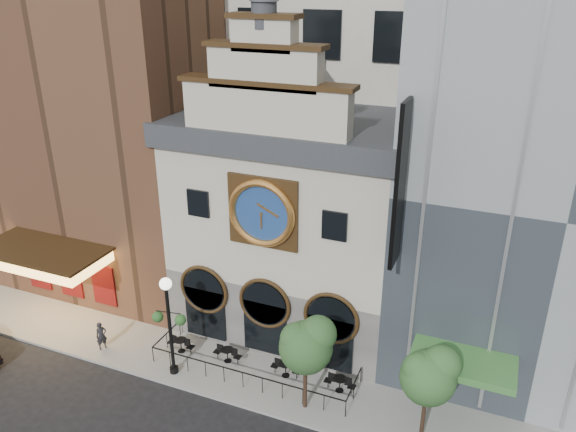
% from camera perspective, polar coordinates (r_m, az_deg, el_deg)
% --- Properties ---
extents(ground, '(120.00, 120.00, 0.00)m').
position_cam_1_polar(ground, '(28.58, -5.71, -18.58)').
color(ground, black).
rests_on(ground, ground).
extents(sidewalk, '(44.00, 5.00, 0.15)m').
position_cam_1_polar(sidewalk, '(30.21, -3.43, -15.59)').
color(sidewalk, gray).
rests_on(sidewalk, ground).
extents(clock_building, '(12.60, 8.78, 18.65)m').
position_cam_1_polar(clock_building, '(30.94, 0.55, -0.18)').
color(clock_building, '#605E5B').
rests_on(clock_building, ground).
extents(theater_building, '(14.00, 15.60, 25.00)m').
position_cam_1_polar(theater_building, '(37.50, -17.32, 12.46)').
color(theater_building, brown).
rests_on(theater_building, ground).
extents(retail_building, '(14.00, 14.40, 20.00)m').
position_cam_1_polar(retail_building, '(29.94, 26.07, 3.63)').
color(retail_building, gray).
rests_on(retail_building, ground).
extents(cafe_railing, '(10.60, 2.60, 0.90)m').
position_cam_1_polar(cafe_railing, '(29.88, -3.45, -14.81)').
color(cafe_railing, black).
rests_on(cafe_railing, sidewalk).
extents(bistro_0, '(1.58, 0.68, 0.90)m').
position_cam_1_polar(bistro_0, '(31.70, -10.83, -12.68)').
color(bistro_0, black).
rests_on(bistro_0, sidewalk).
extents(bistro_1, '(1.58, 0.68, 0.90)m').
position_cam_1_polar(bistro_1, '(30.65, -6.17, -13.76)').
color(bistro_1, black).
rests_on(bistro_1, sidewalk).
extents(bistro_2, '(1.58, 0.68, 0.90)m').
position_cam_1_polar(bistro_2, '(29.56, -0.24, -15.22)').
color(bistro_2, black).
rests_on(bistro_2, sidewalk).
extents(bistro_3, '(1.58, 0.68, 0.90)m').
position_cam_1_polar(bistro_3, '(28.79, 5.28, -16.56)').
color(bistro_3, black).
rests_on(bistro_3, sidewalk).
extents(pedestrian, '(0.64, 0.71, 1.63)m').
position_cam_1_polar(pedestrian, '(32.79, -18.43, -11.47)').
color(pedestrian, black).
rests_on(pedestrian, sidewalk).
extents(lamppost, '(1.76, 0.76, 5.54)m').
position_cam_1_polar(lamppost, '(28.66, -12.02, -9.88)').
color(lamppost, black).
rests_on(lamppost, sidewalk).
extents(tree_left, '(2.55, 2.46, 4.92)m').
position_cam_1_polar(tree_left, '(25.92, 1.94, -12.81)').
color(tree_left, '#382619').
rests_on(tree_left, sidewalk).
extents(tree_right, '(2.47, 2.38, 4.76)m').
position_cam_1_polar(tree_right, '(25.14, 14.18, -15.28)').
color(tree_right, '#382619').
rests_on(tree_right, sidewalk).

